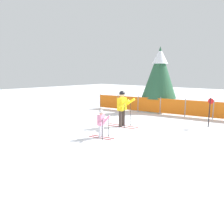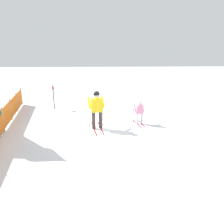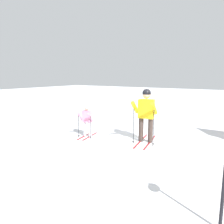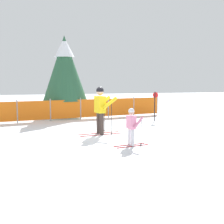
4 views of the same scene
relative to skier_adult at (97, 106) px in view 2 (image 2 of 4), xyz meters
The scene contains 5 objects.
ground_plane 1.09m from the skier_adult, 47.08° to the right, with size 60.00×60.00×0.00m, color white.
skier_adult is the anchor object (origin of this frame).
skier_child 2.20m from the skier_adult, 75.21° to the right, with size 1.15×0.57×1.20m.
safety_fence 4.28m from the skier_adult, 92.67° to the left, with size 9.43×1.72×1.13m.
trail_marker 4.32m from the skier_adult, 39.16° to the left, with size 0.28×0.05×1.47m.
Camera 2 is at (-9.82, -0.24, 3.80)m, focal length 35.00 mm.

